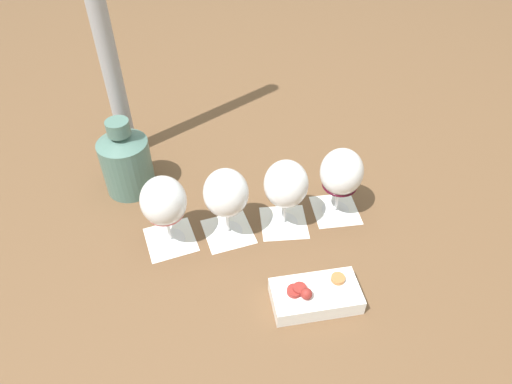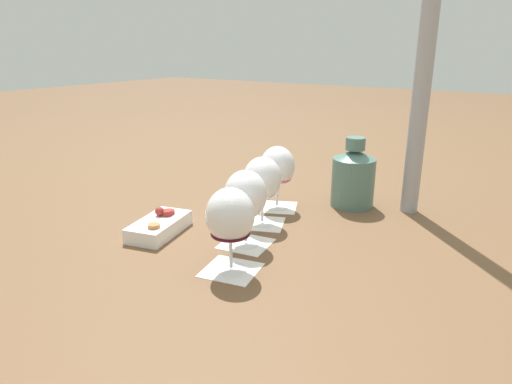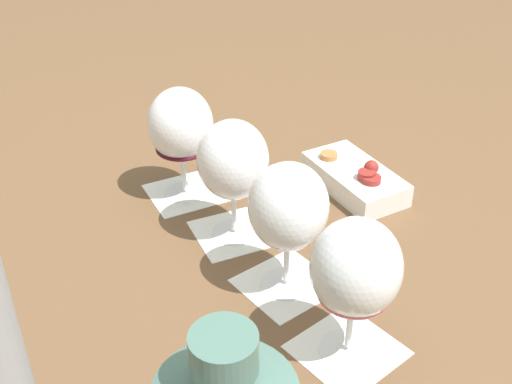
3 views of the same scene
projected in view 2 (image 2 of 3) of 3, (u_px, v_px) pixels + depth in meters
ground_plane at (256, 233)px, 1.11m from camera, size 8.00×8.00×0.00m
tasting_card_0 at (277, 207)px, 1.29m from camera, size 0.14×0.14×0.00m
tasting_card_1 at (262, 223)px, 1.17m from camera, size 0.14×0.14×0.00m
tasting_card_2 at (246, 243)px, 1.05m from camera, size 0.12×0.12×0.00m
tasting_card_3 at (231, 270)px, 0.93m from camera, size 0.12×0.13×0.00m
wine_glass_0 at (277, 169)px, 1.25m from camera, size 0.10×0.10×0.17m
wine_glass_1 at (262, 182)px, 1.13m from camera, size 0.10×0.10×0.17m
wine_glass_2 at (245, 198)px, 1.02m from camera, size 0.10×0.10×0.17m
wine_glass_3 at (230, 218)px, 0.89m from camera, size 0.10×0.10×0.17m
ceramic_vase at (353, 177)px, 1.28m from camera, size 0.12×0.12×0.20m
snack_dish at (160, 226)px, 1.10m from camera, size 0.19×0.13×0.06m
umbrella_pole at (428, 28)px, 1.11m from camera, size 0.05×0.05×0.96m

